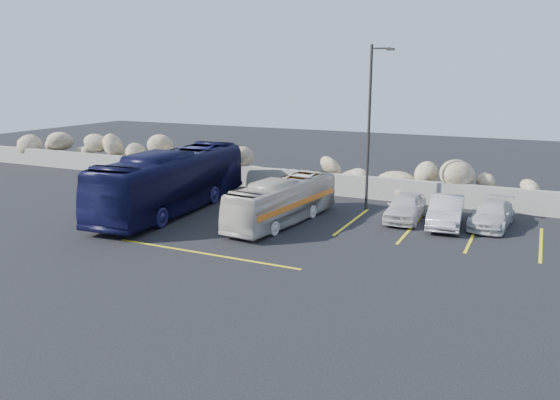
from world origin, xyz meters
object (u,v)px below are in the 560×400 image
at_px(vintage_bus, 283,201).
at_px(car_b, 446,211).
at_px(lamppost, 370,123).
at_px(car_c, 492,215).
at_px(car_a, 405,207).
at_px(tour_coach, 172,181).

distance_m(vintage_bus, car_b, 7.32).
xyz_separation_m(lamppost, vintage_bus, (-2.77, -4.03, -3.28)).
bearing_deg(car_c, car_a, -166.49).
xyz_separation_m(lamppost, tour_coach, (-8.60, -4.40, -2.79)).
relative_size(car_a, car_c, 0.98).
distance_m(car_b, car_c, 2.01).
bearing_deg(car_a, car_c, 6.88).
xyz_separation_m(car_b, car_c, (1.87, 0.71, -0.10)).
bearing_deg(tour_coach, lamppost, 22.51).
height_order(lamppost, tour_coach, lamppost).
bearing_deg(car_b, vintage_bus, -163.29).
height_order(car_a, car_c, car_a).
height_order(lamppost, vintage_bus, lamppost).
bearing_deg(car_a, car_b, -6.43).
relative_size(lamppost, car_b, 2.00).
distance_m(tour_coach, car_c, 15.02).
distance_m(lamppost, car_a, 4.42).
relative_size(lamppost, tour_coach, 0.74).
relative_size(lamppost, car_a, 2.14).
relative_size(tour_coach, car_c, 2.83).
relative_size(vintage_bus, car_c, 1.90).
distance_m(lamppost, tour_coach, 10.06).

